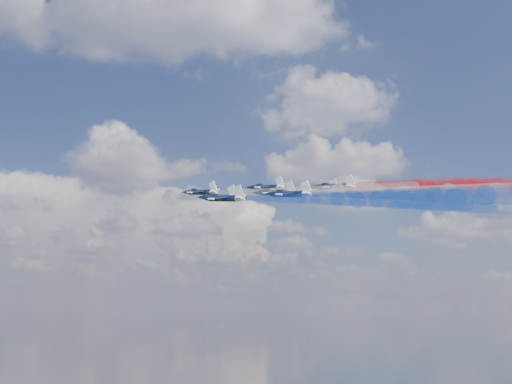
{
  "coord_description": "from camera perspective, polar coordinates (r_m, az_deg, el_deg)",
  "views": [
    {
      "loc": [
        18.35,
        -120.9,
        131.98
      ],
      "look_at": [
        20.11,
        19.53,
        159.3
      ],
      "focal_mm": 41.68,
      "sensor_mm": 36.0,
      "label": 1
    }
  ],
  "objects": [
    {
      "name": "jet_lead",
      "position": [
        154.35,
        -5.34,
        -0.01
      ],
      "size": [
        17.04,
        16.94,
        7.27
      ],
      "primitive_type": null,
      "rotation": [
        0.12,
        -0.22,
        0.86
      ],
      "color": "black"
    },
    {
      "name": "trail_lead",
      "position": [
        133.79,
        4.63,
        -0.02
      ],
      "size": [
        43.87,
        37.56,
        11.58
      ],
      "primitive_type": null,
      "rotation": [
        0.12,
        -0.22,
        0.86
      ],
      "color": "white"
    },
    {
      "name": "jet_inner_left",
      "position": [
        139.4,
        -3.65,
        -0.51
      ],
      "size": [
        17.04,
        16.94,
        7.27
      ],
      "primitive_type": null,
      "rotation": [
        0.12,
        -0.22,
        0.86
      ],
      "color": "black"
    },
    {
      "name": "trail_inner_left",
      "position": [
        119.9,
        7.81,
        -0.6
      ],
      "size": [
        43.87,
        37.56,
        11.58
      ],
      "primitive_type": null,
      "rotation": [
        0.12,
        -0.22,
        0.86
      ],
      "color": "blue"
    },
    {
      "name": "jet_inner_right",
      "position": [
        154.46,
        0.99,
        0.45
      ],
      "size": [
        17.04,
        16.94,
        7.27
      ],
      "primitive_type": null,
      "rotation": [
        0.12,
        -0.22,
        0.86
      ],
      "color": "black"
    },
    {
      "name": "trail_inner_right",
      "position": [
        136.97,
        11.73,
        0.51
      ],
      "size": [
        43.87,
        37.56,
        11.58
      ],
      "primitive_type": null,
      "rotation": [
        0.12,
        -0.22,
        0.86
      ],
      "color": "red"
    },
    {
      "name": "jet_outer_left",
      "position": [
        126.89,
        -3.15,
        -0.61
      ],
      "size": [
        17.04,
        16.94,
        7.27
      ],
      "primitive_type": null,
      "rotation": [
        0.12,
        -0.22,
        0.86
      ],
      "color": "black"
    },
    {
      "name": "trail_outer_left",
      "position": [
        107.91,
        9.71,
        -0.71
      ],
      "size": [
        43.87,
        37.56,
        11.58
      ],
      "primitive_type": null,
      "rotation": [
        0.12,
        -0.22,
        0.86
      ],
      "color": "blue"
    },
    {
      "name": "jet_center_third",
      "position": [
        138.44,
        1.84,
        -0.07
      ],
      "size": [
        17.04,
        16.94,
        7.27
      ],
      "primitive_type": null,
      "rotation": [
        0.12,
        -0.22,
        0.86
      ],
      "color": "black"
    },
    {
      "name": "trail_center_third",
      "position": [
        121.69,
        14.08,
        -0.08
      ],
      "size": [
        43.87,
        37.56,
        11.58
      ],
      "primitive_type": null,
      "rotation": [
        0.12,
        -0.22,
        0.86
      ],
      "color": "white"
    },
    {
      "name": "jet_outer_right",
      "position": [
        153.12,
        6.08,
        0.18
      ],
      "size": [
        17.04,
        16.94,
        7.27
      ],
      "primitive_type": null,
      "rotation": [
        0.12,
        -0.22,
        0.86
      ],
      "color": "black"
    },
    {
      "name": "trail_outer_right",
      "position": [
        138.27,
        17.42,
        0.2
      ],
      "size": [
        43.87,
        37.56,
        11.58
      ],
      "primitive_type": null,
      "rotation": [
        0.12,
        -0.22,
        0.86
      ],
      "color": "red"
    },
    {
      "name": "jet_rear_left",
      "position": [
        126.92,
        3.17,
        -0.2
      ],
      "size": [
        17.04,
        16.94,
        7.27
      ],
      "primitive_type": null,
      "rotation": [
        0.12,
        -0.22,
        0.86
      ],
      "color": "black"
    },
    {
      "name": "trail_rear_left",
      "position": [
        111.16,
        16.83,
        -0.23
      ],
      "size": [
        43.87,
        37.56,
        11.58
      ],
      "primitive_type": null,
      "rotation": [
        0.12,
        -0.22,
        0.86
      ],
      "color": "blue"
    },
    {
      "name": "jet_rear_right",
      "position": [
        139.72,
        7.43,
        0.49
      ],
      "size": [
        17.04,
        16.94,
        7.27
      ],
      "primitive_type": null,
      "rotation": [
        0.12,
        -0.22,
        0.86
      ],
      "color": "black"
    },
    {
      "name": "trail_rear_right",
      "position": [
        125.87,
        20.09,
        0.54
      ],
      "size": [
        43.87,
        37.56,
        11.58
      ],
      "primitive_type": null,
      "rotation": [
        0.12,
        -0.22,
        0.86
      ],
      "color": "red"
    }
  ]
}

